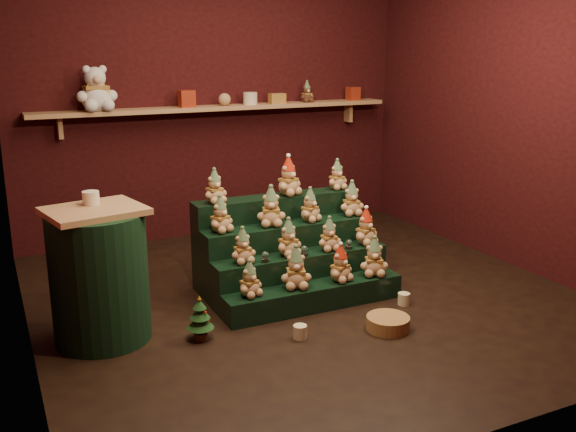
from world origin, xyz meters
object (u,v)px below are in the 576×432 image
riser_tier_front (314,296)px  mug_right (404,299)px  snow_globe_b (304,251)px  side_table (99,276)px  mini_christmas_tree (200,318)px  white_bear (95,83)px  mug_left (300,332)px  wicker_basket (388,323)px  brown_bear (307,92)px  snow_globe_a (265,257)px  snow_globe_c (349,244)px

riser_tier_front → mug_right: size_ratio=15.46×
snow_globe_b → side_table: bearing=-179.8°
mini_christmas_tree → riser_tier_front: bearing=8.4°
snow_globe_b → white_bear: white_bear is taller
mug_left → wicker_basket: size_ratio=0.31×
mini_christmas_tree → mug_left: (0.60, -0.28, -0.10)m
mug_left → mug_right: size_ratio=1.02×
wicker_basket → brown_bear: brown_bear is taller
side_table → mug_left: 1.37m
wicker_basket → snow_globe_a: bearing=130.5°
riser_tier_front → side_table: (-1.51, 0.15, 0.35)m
side_table → brown_bear: bearing=25.6°
mini_christmas_tree → white_bear: bearing=95.3°
riser_tier_front → wicker_basket: bearing=-63.0°
snow_globe_c → mug_left: bearing=-141.1°
snow_globe_b → mug_right: 0.83m
mini_christmas_tree → white_bear: size_ratio=0.62×
riser_tier_front → snow_globe_b: snow_globe_b is taller
snow_globe_b → mug_left: bearing=-119.3°
mug_left → snow_globe_c: bearing=38.9°
riser_tier_front → mini_christmas_tree: bearing=-171.6°
white_bear → mini_christmas_tree: bearing=-87.8°
riser_tier_front → snow_globe_a: 0.48m
snow_globe_c → mug_left: 0.98m
mug_left → white_bear: 3.01m
mini_christmas_tree → snow_globe_a: bearing=26.2°
snow_globe_c → mug_right: bearing=-57.8°
snow_globe_c → white_bear: (-1.52, 1.89, 1.17)m
snow_globe_c → snow_globe_b: bearing=180.0°
snow_globe_c → wicker_basket: snow_globe_c is taller
mini_christmas_tree → white_bear: white_bear is taller
snow_globe_c → brown_bear: (0.60, 1.89, 1.03)m
mug_right → side_table: bearing=169.6°
side_table → snow_globe_b: bearing=-11.5°
wicker_basket → brown_bear: bearing=74.9°
snow_globe_b → snow_globe_c: bearing=0.0°
snow_globe_c → side_table: (-1.89, -0.01, 0.05)m
snow_globe_a → mini_christmas_tree: bearing=-153.8°
wicker_basket → white_bear: white_bear is taller
mug_right → wicker_basket: (-0.35, -0.31, 0.00)m
riser_tier_front → mug_left: 0.53m
mug_right → snow_globe_c: bearing=122.2°
side_table → mini_christmas_tree: side_table is taller
mug_right → snow_globe_a: bearing=157.5°
side_table → mini_christmas_tree: bearing=-38.5°
snow_globe_c → mini_christmas_tree: (-1.31, -0.30, -0.25)m
riser_tier_front → snow_globe_c: snow_globe_c is taller
mini_christmas_tree → mug_right: size_ratio=3.42×
mug_right → white_bear: 3.27m
snow_globe_b → snow_globe_c: 0.39m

